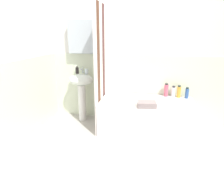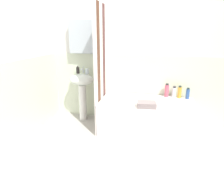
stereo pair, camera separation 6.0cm
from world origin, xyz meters
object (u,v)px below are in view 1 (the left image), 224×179
(toothbrush_cup, at_px, (87,71))
(shampoo_bottle, at_px, (173,92))
(soap_dispenser, at_px, (77,70))
(body_wash_bottle, at_px, (187,93))
(lotion_bottle, at_px, (166,90))
(conditioner_bottle, at_px, (179,92))
(bathtub, at_px, (146,116))
(towel_folded, at_px, (147,104))
(sink, at_px, (81,87))

(toothbrush_cup, bearing_deg, shampoo_bottle, 3.71)
(shampoo_bottle, bearing_deg, soap_dispenser, -176.47)
(body_wash_bottle, relative_size, lotion_bottle, 0.81)
(conditioner_bottle, relative_size, shampoo_bottle, 1.12)
(soap_dispenser, height_order, bathtub, soap_dispenser)
(shampoo_bottle, xyz_separation_m, towel_folded, (-0.42, -0.58, -0.05))
(soap_dispenser, relative_size, bathtub, 0.09)
(bathtub, relative_size, lotion_bottle, 6.44)
(sink, distance_m, lotion_bottle, 1.49)
(toothbrush_cup, xyz_separation_m, lotion_bottle, (1.39, 0.08, -0.28))
(soap_dispenser, relative_size, lotion_bottle, 0.58)
(conditioner_bottle, xyz_separation_m, shampoo_bottle, (-0.09, 0.03, -0.01))
(sink, height_order, body_wash_bottle, sink)
(soap_dispenser, height_order, toothbrush_cup, soap_dispenser)
(toothbrush_cup, height_order, body_wash_bottle, toothbrush_cup)
(lotion_bottle, distance_m, towel_folded, 0.64)
(sink, bearing_deg, shampoo_bottle, 4.98)
(soap_dispenser, bearing_deg, sink, -24.06)
(body_wash_bottle, bearing_deg, sink, -177.03)
(towel_folded, bearing_deg, bathtub, 91.46)
(sink, relative_size, conditioner_bottle, 4.17)
(toothbrush_cup, xyz_separation_m, conditioner_bottle, (1.59, 0.07, -0.30))
(bathtub, height_order, shampoo_bottle, shampoo_bottle)
(soap_dispenser, bearing_deg, lotion_bottle, 3.26)
(soap_dispenser, xyz_separation_m, towel_folded, (1.26, -0.47, -0.36))
(soap_dispenser, distance_m, shampoo_bottle, 1.72)
(soap_dispenser, xyz_separation_m, bathtub, (1.26, -0.22, -0.66))
(conditioner_bottle, bearing_deg, soap_dispenser, -177.51)
(conditioner_bottle, bearing_deg, bathtub, -150.01)
(body_wash_bottle, distance_m, conditioner_bottle, 0.13)
(towel_folded, bearing_deg, conditioner_bottle, 47.44)
(lotion_bottle, bearing_deg, soap_dispenser, -176.74)
(soap_dispenser, distance_m, body_wash_bottle, 1.92)
(toothbrush_cup, bearing_deg, sink, -155.68)
(conditioner_bottle, height_order, towel_folded, conditioner_bottle)
(toothbrush_cup, height_order, bathtub, toothbrush_cup)
(body_wash_bottle, bearing_deg, shampoo_bottle, 167.84)
(toothbrush_cup, distance_m, bathtub, 1.28)
(shampoo_bottle, distance_m, towel_folded, 0.72)
(soap_dispenser, bearing_deg, toothbrush_cup, 1.98)
(bathtub, distance_m, body_wash_bottle, 0.78)
(soap_dispenser, distance_m, towel_folded, 1.40)
(shampoo_bottle, relative_size, lotion_bottle, 0.81)
(soap_dispenser, relative_size, toothbrush_cup, 1.47)
(soap_dispenser, relative_size, conditioner_bottle, 0.64)
(sink, bearing_deg, bathtub, -8.84)
(towel_folded, bearing_deg, toothbrush_cup, 156.22)
(toothbrush_cup, height_order, towel_folded, toothbrush_cup)
(bathtub, height_order, lotion_bottle, lotion_bottle)
(toothbrush_cup, xyz_separation_m, body_wash_bottle, (1.72, 0.05, -0.31))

